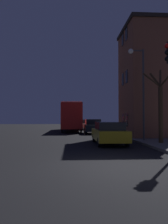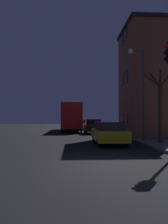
{
  "view_description": "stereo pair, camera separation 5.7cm",
  "coord_description": "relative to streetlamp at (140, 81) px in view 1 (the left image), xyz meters",
  "views": [
    {
      "loc": [
        -1.34,
        -7.41,
        1.65
      ],
      "look_at": [
        -0.07,
        13.93,
        2.31
      ],
      "focal_mm": 35.0,
      "sensor_mm": 36.0,
      "label": 1
    },
    {
      "loc": [
        -1.28,
        -7.41,
        1.65
      ],
      "look_at": [
        -0.07,
        13.93,
        2.31
      ],
      "focal_mm": 35.0,
      "sensor_mm": 36.0,
      "label": 2
    }
  ],
  "objects": [
    {
      "name": "bare_tree",
      "position": [
        0.7,
        -1.79,
        -1.83
      ],
      "size": [
        1.73,
        2.1,
        4.83
      ],
      "color": "#382819",
      "rests_on": "sidewalk"
    },
    {
      "name": "car_near_lane",
      "position": [
        -2.45,
        -1.21,
        -3.57
      ],
      "size": [
        1.81,
        4.37,
        1.44
      ],
      "color": "olive",
      "rests_on": "ground"
    },
    {
      "name": "bus",
      "position": [
        -4.82,
        14.36,
        -2.18
      ],
      "size": [
        2.44,
        11.17,
        3.59
      ],
      "color": "red",
      "rests_on": "ground"
    },
    {
      "name": "car_far_lane",
      "position": [
        -2.47,
        17.68,
        -3.53
      ],
      "size": [
        1.76,
        4.6,
        1.53
      ],
      "color": "beige",
      "rests_on": "ground"
    },
    {
      "name": "streetlamp",
      "position": [
        0.0,
        0.0,
        0.0
      ],
      "size": [
        1.15,
        0.36,
        6.5
      ],
      "color": "#38383A",
      "rests_on": "sidewalk"
    },
    {
      "name": "brick_building",
      "position": [
        1.77,
        3.74,
        0.69
      ],
      "size": [
        4.07,
        5.5,
        9.68
      ],
      "color": "brown",
      "rests_on": "sidewalk"
    },
    {
      "name": "car_mid_lane",
      "position": [
        -2.52,
        8.72,
        -3.5
      ],
      "size": [
        1.76,
        4.12,
        1.59
      ],
      "color": "black",
      "rests_on": "ground"
    },
    {
      "name": "ground_plane",
      "position": [
        -3.56,
        -7.78,
        -4.31
      ],
      "size": [
        120.0,
        120.0,
        0.0
      ],
      "primitive_type": "plane",
      "color": "black"
    }
  ]
}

